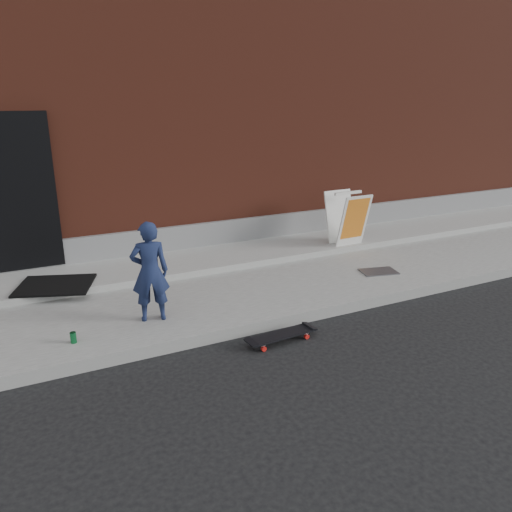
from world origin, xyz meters
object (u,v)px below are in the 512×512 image
skateboard (281,335)px  pizza_sign (347,218)px  soda_can (73,338)px  child (150,272)px

skateboard → pizza_sign: bearing=41.7°
pizza_sign → soda_can: 5.01m
skateboard → soda_can: size_ratio=7.04×
pizza_sign → soda_can: bearing=-161.9°
skateboard → pizza_sign: 3.48m
child → pizza_sign: size_ratio=1.32×
child → pizza_sign: 4.03m
child → soda_can: bearing=23.1°
pizza_sign → soda_can: (-4.74, -1.55, -0.50)m
skateboard → soda_can: soda_can is taller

